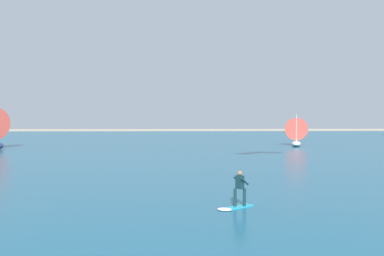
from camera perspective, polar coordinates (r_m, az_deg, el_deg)
ocean at (r=52.05m, az=-1.87°, el=-2.70°), size 160.00×90.00×0.10m
kitesurfer at (r=20.72m, az=5.67°, el=-8.35°), size 1.88×1.66×1.67m
sailboat_outermost at (r=57.87m, az=13.02°, el=-0.41°), size 3.07×3.51×3.96m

